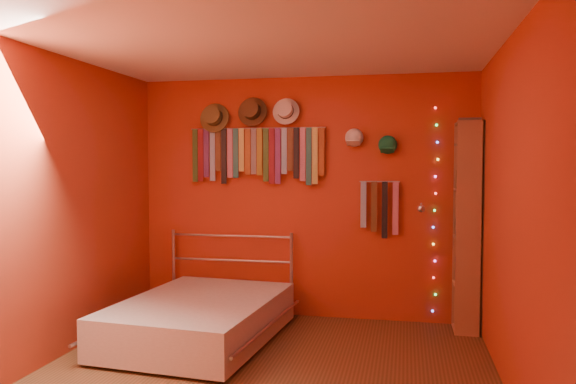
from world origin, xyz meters
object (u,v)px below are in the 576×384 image
Objects in this scene: tie_rack at (257,152)px; bed at (200,318)px; reading_lamp at (421,208)px; bookshelf at (472,225)px.

bed is (-0.27, -0.97, -1.51)m from tie_rack.
tie_rack is 0.77× the size of bed.
tie_rack reaches higher than bed.
reading_lamp is at bearing -6.37° from tie_rack.
bookshelf is at bearing -4.13° from tie_rack.
bookshelf is at bearing 3.94° from reading_lamp.
reading_lamp is at bearing 26.73° from bed.
bookshelf reaches higher than tie_rack.
bookshelf is 2.68m from bed.
reading_lamp reaches higher than bed.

